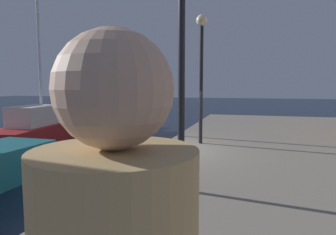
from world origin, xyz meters
TOP-DOWN VIEW (x-y plane):
  - ground_plane at (0.00, 0.00)m, footprint 120.00×120.00m
  - sailboat_red at (-6.68, 2.91)m, footprint 2.42×5.73m
  - motorboat_navy at (-5.93, 8.32)m, footprint 2.60×4.61m
  - lamp_post_mid_promenade at (1.57, -3.42)m, footprint 0.36×0.36m
  - lamp_post_far_end at (1.13, 1.14)m, footprint 0.36×0.36m
  - bollard_north at (0.40, -4.19)m, footprint 0.24×0.24m
  - bollard_south at (0.49, -5.24)m, footprint 0.24×0.24m

SIDE VIEW (x-z plane):
  - ground_plane at x=0.00m, z-range 0.00..0.00m
  - sailboat_red at x=-6.68m, z-range -2.80..4.17m
  - motorboat_navy at x=-5.93m, z-range -0.23..1.69m
  - bollard_north at x=0.40m, z-range 0.80..1.20m
  - bollard_south at x=0.49m, z-range 0.80..1.20m
  - lamp_post_mid_promenade at x=1.57m, z-range 1.56..5.58m
  - lamp_post_far_end at x=1.13m, z-range 1.57..5.67m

